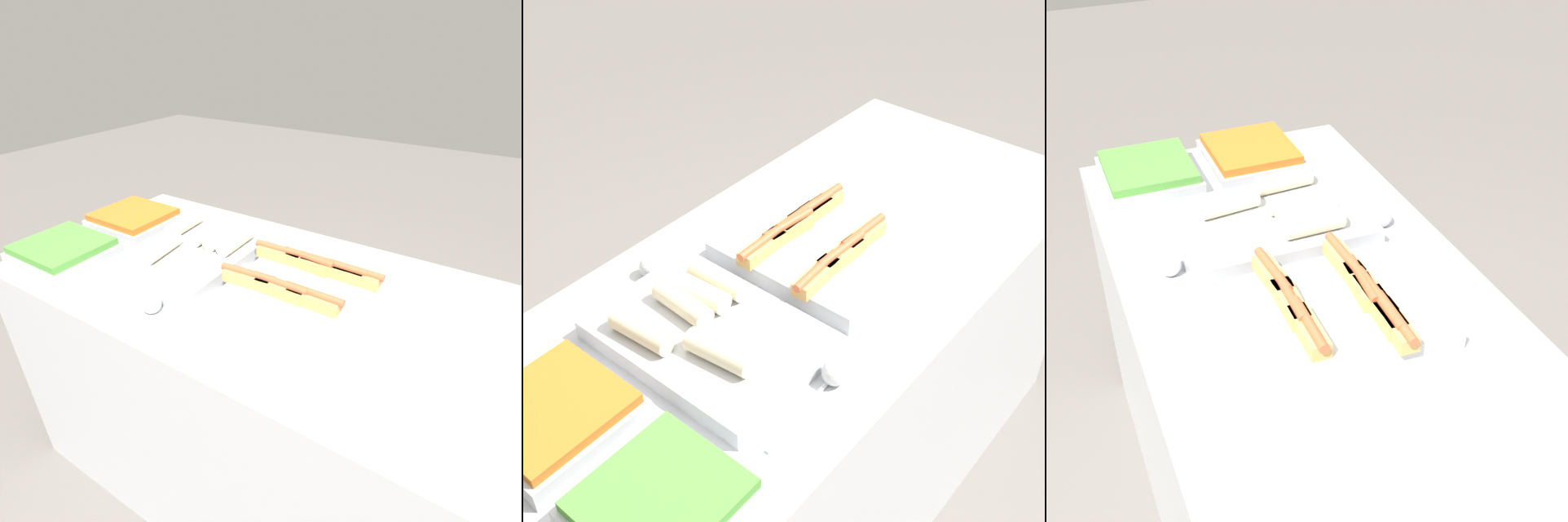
% 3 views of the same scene
% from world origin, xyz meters
% --- Properties ---
extents(ground_plane, '(12.00, 12.00, 0.00)m').
position_xyz_m(ground_plane, '(0.00, 0.00, 0.00)').
color(ground_plane, slate).
extents(counter, '(1.85, 0.83, 0.92)m').
position_xyz_m(counter, '(0.00, 0.00, 0.46)').
color(counter, '#B7BABF').
rests_on(counter, ground_plane).
extents(tray_hotdogs, '(0.42, 0.46, 0.10)m').
position_xyz_m(tray_hotdogs, '(0.04, 0.01, 0.96)').
color(tray_hotdogs, '#B7BABF').
rests_on(tray_hotdogs, counter).
extents(tray_wraps, '(0.35, 0.50, 0.10)m').
position_xyz_m(tray_wraps, '(-0.37, 0.01, 0.96)').
color(tray_wraps, '#B7BABF').
rests_on(tray_wraps, counter).
extents(tray_side_front, '(0.28, 0.26, 0.07)m').
position_xyz_m(tray_side_front, '(-0.73, -0.24, 0.96)').
color(tray_side_front, '#B7BABF').
rests_on(tray_side_front, counter).
extents(tray_side_back, '(0.28, 0.26, 0.07)m').
position_xyz_m(tray_side_back, '(-0.73, 0.07, 0.96)').
color(tray_side_back, '#B7BABF').
rests_on(tray_side_back, counter).
extents(serving_spoon_near, '(0.26, 0.06, 0.06)m').
position_xyz_m(serving_spoon_near, '(-0.29, -0.29, 0.95)').
color(serving_spoon_near, silver).
rests_on(serving_spoon_near, counter).
extents(serving_spoon_far, '(0.25, 0.06, 0.06)m').
position_xyz_m(serving_spoon_far, '(-0.30, 0.29, 0.95)').
color(serving_spoon_far, silver).
rests_on(serving_spoon_far, counter).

